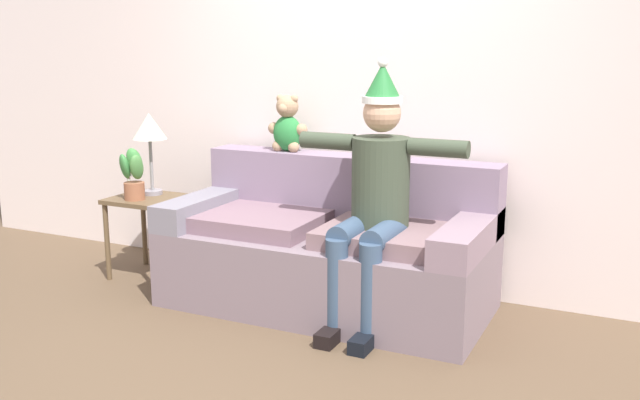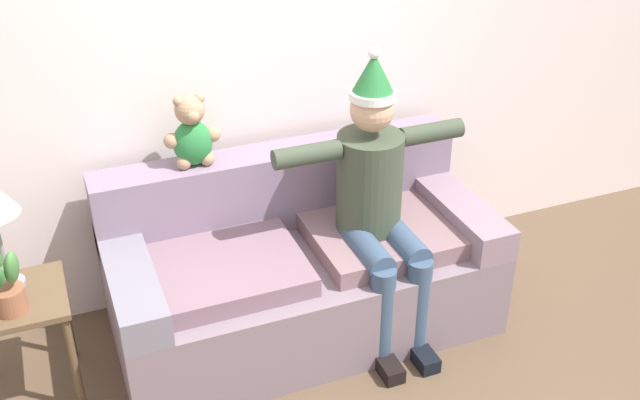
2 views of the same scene
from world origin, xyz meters
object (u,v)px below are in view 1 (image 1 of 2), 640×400
object	(u,v)px
side_table	(147,211)
potted_plant	(133,176)
table_lamp	(149,131)
couch	(330,250)
teddy_bear	(287,126)
person_seated	(375,191)
candle_tall	(128,174)

from	to	relation	value
side_table	potted_plant	distance (m)	0.29
table_lamp	potted_plant	bearing A→B (deg)	-92.30
couch	teddy_bear	xyz separation A→B (m)	(-0.45, 0.30, 0.73)
couch	teddy_bear	world-z (taller)	teddy_bear
couch	teddy_bear	size ratio (longest dim) A/B	5.22
potted_plant	teddy_bear	bearing A→B (deg)	24.07
table_lamp	potted_plant	distance (m)	0.35
couch	person_seated	size ratio (longest dim) A/B	1.28
table_lamp	potted_plant	world-z (taller)	table_lamp
teddy_bear	couch	bearing A→B (deg)	-33.20
couch	candle_tall	size ratio (longest dim) A/B	8.37
teddy_bear	potted_plant	size ratio (longest dim) A/B	1.06
couch	potted_plant	xyz separation A→B (m)	(-1.42, -0.14, 0.39)
potted_plant	person_seated	bearing A→B (deg)	-1.11
side_table	candle_tall	distance (m)	0.29
couch	potted_plant	size ratio (longest dim) A/B	5.55
side_table	person_seated	bearing A→B (deg)	-4.29
couch	person_seated	bearing A→B (deg)	-25.42
teddy_bear	potted_plant	bearing A→B (deg)	-155.93
couch	side_table	xyz separation A→B (m)	(-1.40, -0.04, 0.12)
person_seated	table_lamp	size ratio (longest dim) A/B	2.69
table_lamp	side_table	bearing A→B (deg)	-82.34
potted_plant	candle_tall	size ratio (longest dim) A/B	1.51
teddy_bear	candle_tall	xyz separation A→B (m)	(-1.08, -0.36, -0.36)
side_table	table_lamp	size ratio (longest dim) A/B	1.00
person_seated	potted_plant	distance (m)	1.78
side_table	table_lamp	xyz separation A→B (m)	(-0.01, 0.09, 0.56)
couch	table_lamp	bearing A→B (deg)	177.86
couch	candle_tall	world-z (taller)	couch
person_seated	candle_tall	size ratio (longest dim) A/B	6.52
person_seated	potted_plant	size ratio (longest dim) A/B	4.32
side_table	potted_plant	world-z (taller)	potted_plant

